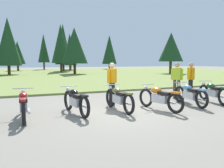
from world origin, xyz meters
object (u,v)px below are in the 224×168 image
at_px(rider_checking_bike, 112,81).
at_px(motorcycle_red, 24,105).
at_px(motorcycle_orange, 159,98).
at_px(motorcycle_sky_blue, 190,94).
at_px(rider_with_back_turned, 191,78).
at_px(motorcycle_black, 76,101).
at_px(motorcycle_british_green, 213,92).
at_px(rider_in_hivis_vest, 177,78).
at_px(motorcycle_olive, 119,98).

bearing_deg(rider_checking_bike, motorcycle_red, -162.08).
relative_size(motorcycle_orange, rider_checking_bike, 1.24).
xyz_separation_m(motorcycle_sky_blue, rider_checking_bike, (-2.76, 1.30, 0.51)).
xyz_separation_m(motorcycle_sky_blue, rider_with_back_turned, (1.38, 1.47, 0.51)).
distance_m(motorcycle_black, motorcycle_british_green, 5.84).
xyz_separation_m(rider_in_hivis_vest, rider_with_back_turned, (0.78, -0.05, 0.00)).
relative_size(motorcycle_sky_blue, motorcycle_british_green, 1.02).
bearing_deg(motorcycle_black, motorcycle_british_green, -2.02).
bearing_deg(rider_in_hivis_vest, rider_with_back_turned, -3.61).
bearing_deg(motorcycle_sky_blue, rider_checking_bike, 154.71).
relative_size(motorcycle_black, motorcycle_olive, 1.00).
bearing_deg(motorcycle_olive, motorcycle_sky_blue, -4.27).
distance_m(motorcycle_black, motorcycle_sky_blue, 4.51).
xyz_separation_m(motorcycle_british_green, rider_checking_bike, (-4.10, 1.21, 0.51)).
height_order(motorcycle_red, motorcycle_black, same).
xyz_separation_m(motorcycle_olive, motorcycle_orange, (1.37, -0.48, 0.00)).
height_order(motorcycle_british_green, rider_checking_bike, rider_checking_bike).
bearing_deg(motorcycle_sky_blue, rider_in_hivis_vest, 68.52).
height_order(motorcycle_orange, rider_in_hivis_vest, rider_in_hivis_vest).
relative_size(motorcycle_british_green, rider_in_hivis_vest, 1.23).
relative_size(rider_in_hivis_vest, rider_checking_bike, 1.00).
bearing_deg(motorcycle_orange, motorcycle_red, 173.81).
xyz_separation_m(motorcycle_black, rider_with_back_turned, (5.87, 1.16, 0.51)).
bearing_deg(motorcycle_orange, motorcycle_sky_blue, 9.15).
distance_m(motorcycle_orange, rider_in_hivis_vest, 2.87).
height_order(motorcycle_olive, motorcycle_sky_blue, same).
bearing_deg(rider_checking_bike, rider_in_hivis_vest, 3.61).
distance_m(motorcycle_orange, motorcycle_british_green, 2.96).
distance_m(motorcycle_red, motorcycle_black, 1.59).
relative_size(motorcycle_red, motorcycle_black, 1.00).
relative_size(motorcycle_orange, motorcycle_sky_blue, 0.99).
relative_size(motorcycle_olive, motorcycle_orange, 1.01).
bearing_deg(motorcycle_british_green, motorcycle_black, 177.98).
distance_m(motorcycle_red, rider_with_back_turned, 7.58).
bearing_deg(motorcycle_orange, rider_checking_bike, 126.56).
xyz_separation_m(motorcycle_red, motorcycle_sky_blue, (6.09, -0.23, 0.00)).
relative_size(motorcycle_sky_blue, rider_in_hivis_vest, 1.26).
bearing_deg(motorcycle_red, rider_with_back_turned, 9.42).
distance_m(rider_in_hivis_vest, rider_checking_bike, 3.36).
height_order(motorcycle_red, rider_in_hivis_vest, rider_in_hivis_vest).
relative_size(motorcycle_red, rider_in_hivis_vest, 1.26).
relative_size(motorcycle_red, rider_with_back_turned, 1.26).
relative_size(motorcycle_olive, motorcycle_sky_blue, 1.00).
bearing_deg(motorcycle_red, motorcycle_olive, -0.12).
bearing_deg(motorcycle_black, rider_with_back_turned, 11.19).
distance_m(motorcycle_red, motorcycle_olive, 3.11).
height_order(motorcycle_red, motorcycle_sky_blue, same).
xyz_separation_m(motorcycle_black, motorcycle_olive, (1.52, -0.08, 0.00)).
height_order(motorcycle_black, motorcycle_olive, same).
bearing_deg(motorcycle_orange, rider_in_hivis_vest, 38.90).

